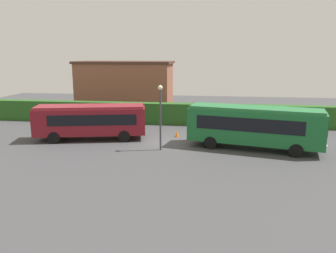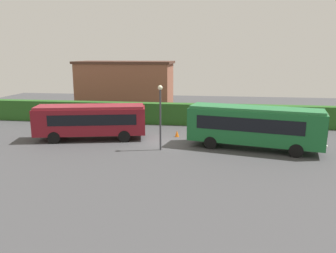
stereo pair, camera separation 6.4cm
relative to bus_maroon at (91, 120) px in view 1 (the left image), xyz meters
name	(u,v)px [view 1 (the left image)]	position (x,y,z in m)	size (l,w,h in m)	color
ground_plane	(163,141)	(6.26, 0.19, -1.73)	(64.00, 64.00, 0.00)	#424244
bus_maroon	(91,120)	(0.00, 0.00, 0.00)	(9.60, 4.50, 2.98)	maroon
bus_green	(254,125)	(13.54, -1.10, 0.16)	(10.37, 4.59, 3.30)	#19602D
person_left	(270,128)	(15.40, 2.80, -0.86)	(0.51, 0.49, 1.67)	black
person_center	(278,132)	(15.70, 0.91, -0.75)	(0.49, 0.53, 1.85)	#4C6B47
hedge_row	(174,114)	(6.26, 7.41, -0.63)	(44.00, 1.22, 2.21)	#27591F
depot_building	(125,87)	(-0.69, 13.97, 1.47)	(11.84, 5.65, 6.38)	brown
traffic_cone	(177,133)	(7.22, 2.00, -1.43)	(0.36, 0.36, 0.60)	orange
lamppost	(160,109)	(6.45, -2.35, 1.43)	(0.36, 0.36, 4.98)	#38383D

